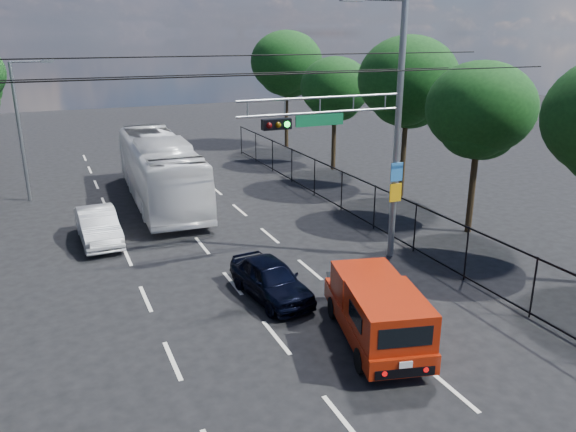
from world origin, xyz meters
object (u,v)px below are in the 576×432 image
white_bus (160,170)px  white_van (98,226)px  signal_mast (370,124)px  red_pickup (376,310)px  navy_hatchback (271,279)px

white_bus → white_van: size_ratio=2.83×
signal_mast → red_pickup: bearing=-117.8°
signal_mast → white_bus: size_ratio=0.79×
white_bus → navy_hatchback: bearing=-83.2°
white_bus → white_van: (-3.63, -4.93, -0.97)m
red_pickup → white_bus: size_ratio=0.44×
navy_hatchback → white_van: white_van is taller
white_van → red_pickup: bearing=-63.3°
red_pickup → navy_hatchback: size_ratio=1.37×
red_pickup → navy_hatchback: 4.15m
navy_hatchback → red_pickup: bearing=-72.9°
navy_hatchback → signal_mast: bearing=12.5°
white_bus → signal_mast: bearing=-61.6°
red_pickup → white_van: bearing=118.7°
red_pickup → white_van: red_pickup is taller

